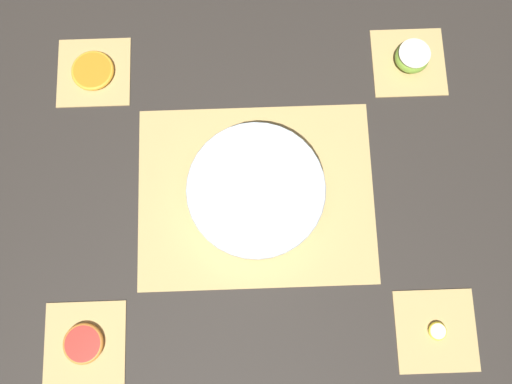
{
  "coord_description": "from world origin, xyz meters",
  "views": [
    {
      "loc": [
        -0.01,
        -0.21,
        1.05
      ],
      "look_at": [
        0.0,
        0.0,
        0.03
      ],
      "focal_mm": 35.0,
      "sensor_mm": 36.0,
      "label": 1
    }
  ],
  "objects": [
    {
      "name": "ground_plane",
      "position": [
        0.0,
        0.0,
        0.0
      ],
      "size": [
        6.0,
        6.0,
        0.0
      ],
      "primitive_type": "plane",
      "color": "#2D2823"
    },
    {
      "name": "coaster_mat_near_right",
      "position": [
        0.36,
        -0.29,
        0.0
      ],
      "size": [
        0.16,
        0.16,
        0.01
      ],
      "color": "tan",
      "rests_on": "ground_plane"
    },
    {
      "name": "banana_coin_single",
      "position": [
        0.36,
        -0.29,
        0.01
      ],
      "size": [
        0.04,
        0.04,
        0.01
      ],
      "color": "#F4EABC",
      "rests_on": "coaster_mat_near_right"
    },
    {
      "name": "grapefruit_slice",
      "position": [
        -0.36,
        -0.29,
        0.01
      ],
      "size": [
        0.08,
        0.08,
        0.01
      ],
      "color": "red",
      "rests_on": "coaster_mat_near_left"
    },
    {
      "name": "fruit_salad_bowl",
      "position": [
        -0.0,
        0.0,
        0.04
      ],
      "size": [
        0.28,
        0.28,
        0.07
      ],
      "color": "silver",
      "rests_on": "bamboo_mat_center"
    },
    {
      "name": "apple_half",
      "position": [
        0.36,
        0.29,
        0.03
      ],
      "size": [
        0.08,
        0.08,
        0.04
      ],
      "color": "#7FAD38",
      "rests_on": "coaster_mat_far_right"
    },
    {
      "name": "bamboo_mat_center",
      "position": [
        0.0,
        0.0,
        0.0
      ],
      "size": [
        0.5,
        0.39,
        0.01
      ],
      "color": "tan",
      "rests_on": "ground_plane"
    },
    {
      "name": "coaster_mat_far_right",
      "position": [
        0.36,
        0.29,
        0.0
      ],
      "size": [
        0.16,
        0.16,
        0.01
      ],
      "color": "tan",
      "rests_on": "ground_plane"
    },
    {
      "name": "orange_slice_whole",
      "position": [
        -0.36,
        0.29,
        0.01
      ],
      "size": [
        0.1,
        0.1,
        0.01
      ],
      "color": "orange",
      "rests_on": "coaster_mat_far_left"
    },
    {
      "name": "coaster_mat_near_left",
      "position": [
        -0.36,
        -0.29,
        0.0
      ],
      "size": [
        0.16,
        0.16,
        0.01
      ],
      "color": "tan",
      "rests_on": "ground_plane"
    },
    {
      "name": "coaster_mat_far_left",
      "position": [
        -0.36,
        0.29,
        0.0
      ],
      "size": [
        0.16,
        0.16,
        0.01
      ],
      "color": "tan",
      "rests_on": "ground_plane"
    }
  ]
}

